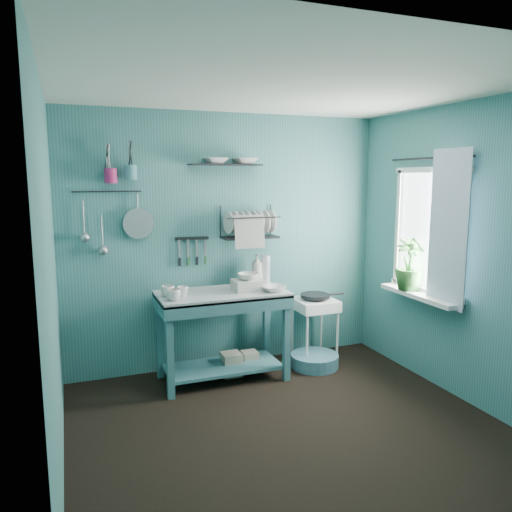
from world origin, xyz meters
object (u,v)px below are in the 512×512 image
object	(u,v)px
soap_bottle	(257,269)
dish_rack	(250,222)
work_counter	(223,336)
storage_tin_large	(231,364)
colander	(138,223)
mug_mid	(183,292)
potted_plant	(410,264)
utensil_cup_magenta	(111,176)
mug_left	(174,295)
hotplate_stand	(314,330)
utensil_cup_teal	(131,172)
wash_tub	(248,285)
mug_right	(168,291)
water_bottle	(265,269)
floor_basin	(314,360)
storage_tin_small	(250,361)

from	to	relation	value
soap_bottle	dish_rack	size ratio (longest dim) A/B	0.54
work_counter	storage_tin_large	world-z (taller)	work_counter
colander	mug_mid	bearing A→B (deg)	-52.84
potted_plant	utensil_cup_magenta	bearing A→B (deg)	162.49
mug_mid	potted_plant	bearing A→B (deg)	-12.17
soap_bottle	potted_plant	size ratio (longest dim) A/B	0.61
mug_left	hotplate_stand	size ratio (longest dim) A/B	0.19
mug_mid	hotplate_stand	xyz separation A→B (m)	(1.42, 0.20, -0.56)
mug_mid	potted_plant	world-z (taller)	potted_plant
dish_rack	hotplate_stand	bearing A→B (deg)	-19.75
colander	potted_plant	xyz separation A→B (m)	(2.38, -0.85, -0.39)
work_counter	colander	bearing A→B (deg)	157.10
utensil_cup_teal	mug_left	bearing A→B (deg)	-61.18
wash_tub	hotplate_stand	world-z (taller)	wash_tub
mug_right	utensil_cup_magenta	size ratio (longest dim) A/B	0.95
mug_mid	colander	distance (m)	0.77
work_counter	utensil_cup_teal	xyz separation A→B (m)	(-0.74, 0.32, 1.51)
mug_left	utensil_cup_magenta	world-z (taller)	utensil_cup_magenta
mug_right	dish_rack	xyz separation A→B (m)	(0.87, 0.27, 0.56)
soap_bottle	water_bottle	distance (m)	0.10
colander	floor_basin	bearing A→B (deg)	-13.46
water_bottle	utensil_cup_magenta	xyz separation A→B (m)	(-1.44, 0.10, 0.92)
mug_right	storage_tin_small	world-z (taller)	mug_right
mug_mid	storage_tin_large	xyz separation A→B (m)	(0.48, 0.11, -0.78)
hotplate_stand	utensil_cup_teal	bearing A→B (deg)	-178.62
utensil_cup_magenta	potted_plant	bearing A→B (deg)	-17.51
utensil_cup_teal	potted_plant	distance (m)	2.71
utensil_cup_magenta	potted_plant	world-z (taller)	utensil_cup_magenta
soap_bottle	utensil_cup_teal	bearing A→B (deg)	174.30
hotplate_stand	utensil_cup_magenta	xyz separation A→B (m)	(-1.95, 0.18, 1.57)
mug_left	storage_tin_large	bearing A→B (deg)	19.90
mug_left	wash_tub	distance (m)	0.74
work_counter	potted_plant	xyz separation A→B (m)	(1.69, -0.51, 0.65)
work_counter	hotplate_stand	xyz separation A→B (m)	(1.04, 0.14, -0.10)
water_bottle	floor_basin	distance (m)	1.04
water_bottle	colander	bearing A→B (deg)	174.05
mug_mid	water_bottle	bearing A→B (deg)	17.28
wash_tub	storage_tin_large	bearing A→B (deg)	154.98
water_bottle	potted_plant	world-z (taller)	potted_plant
storage_tin_small	work_counter	bearing A→B (deg)	-165.07
mug_left	utensil_cup_magenta	bearing A→B (deg)	132.45
utensil_cup_magenta	mug_left	bearing A→B (deg)	-47.55
utensil_cup_magenta	work_counter	bearing A→B (deg)	-19.04
wash_tub	soap_bottle	bearing A→B (deg)	52.31
soap_bottle	mug_mid	bearing A→B (deg)	-162.00
mug_right	floor_basin	world-z (taller)	mug_right
soap_bottle	storage_tin_large	distance (m)	0.95
utensil_cup_teal	colander	world-z (taller)	utensil_cup_teal
colander	mug_left	bearing A→B (deg)	-67.68
water_bottle	storage_tin_small	xyz separation A→B (m)	(-0.22, -0.14, -0.88)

